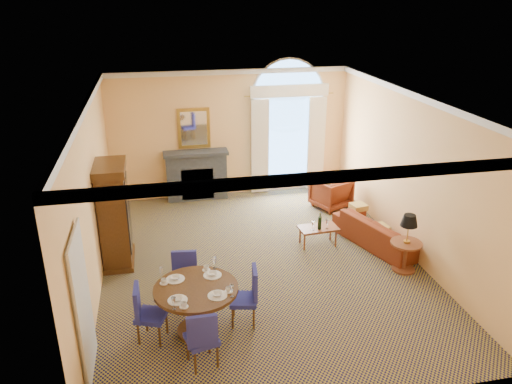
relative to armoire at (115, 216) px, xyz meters
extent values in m
plane|color=#151440|center=(2.72, -0.64, -0.97)|extent=(7.50, 7.50, 0.00)
cube|color=#FFC579|center=(2.72, 3.11, 0.63)|extent=(6.00, 0.04, 3.20)
cube|color=#FFC579|center=(-0.28, -0.64, 0.63)|extent=(0.04, 7.50, 3.20)
cube|color=#FFC579|center=(5.72, -0.64, 0.63)|extent=(0.04, 7.50, 3.20)
cube|color=white|center=(2.72, -0.64, 2.23)|extent=(6.00, 7.50, 0.04)
cube|color=silver|center=(2.72, -0.64, 2.17)|extent=(6.00, 7.50, 0.12)
cube|color=silver|center=(-0.24, -3.04, 0.06)|extent=(0.08, 0.90, 2.06)
cube|color=#3D4148|center=(1.82, 2.91, -0.37)|extent=(1.50, 0.40, 1.20)
cube|color=#3D4148|center=(1.82, 2.88, 0.27)|extent=(1.60, 0.46, 0.08)
cube|color=gold|center=(1.82, 3.08, 0.83)|extent=(0.80, 0.04, 1.00)
cube|color=white|center=(1.82, 3.06, 0.83)|extent=(0.64, 0.02, 0.84)
cube|color=silver|center=(4.22, 3.09, 0.28)|extent=(1.90, 0.04, 2.50)
cube|color=#85B1DE|center=(4.22, 3.08, 0.28)|extent=(1.70, 0.02, 2.30)
cylinder|color=silver|center=(4.22, 3.09, 1.53)|extent=(1.90, 0.04, 1.90)
cube|color=silver|center=(3.47, 2.97, 0.28)|extent=(0.45, 0.06, 2.45)
cube|color=silver|center=(4.97, 2.97, 0.28)|extent=(0.45, 0.06, 2.45)
cube|color=silver|center=(4.22, 2.97, 1.68)|extent=(2.00, 0.08, 0.30)
cube|color=#3C230D|center=(0.00, 0.00, -0.04)|extent=(0.51, 0.93, 1.87)
cube|color=#3C230D|center=(0.00, 0.00, 0.97)|extent=(0.58, 1.03, 0.15)
cube|color=#3C230D|center=(0.00, 0.00, -0.93)|extent=(0.58, 1.03, 0.09)
cylinder|color=#3C230D|center=(1.30, -2.52, -0.19)|extent=(1.29, 1.29, 0.05)
cylinder|color=#3C230D|center=(1.30, -2.52, -0.59)|extent=(0.17, 0.17, 0.76)
cylinder|color=#3C230D|center=(1.30, -2.52, -0.94)|extent=(0.64, 0.64, 0.06)
cylinder|color=white|center=(1.59, -2.23, -0.16)|extent=(0.29, 0.29, 0.01)
imported|color=white|center=(1.59, -2.23, -0.13)|extent=(0.15, 0.15, 0.04)
imported|color=white|center=(1.51, -2.05, -0.12)|extent=(0.09, 0.09, 0.07)
cylinder|color=white|center=(1.01, -2.23, -0.16)|extent=(0.29, 0.29, 0.01)
imported|color=white|center=(1.01, -2.23, -0.13)|extent=(0.15, 0.15, 0.04)
imported|color=white|center=(0.84, -2.31, -0.12)|extent=(0.09, 0.09, 0.07)
cylinder|color=white|center=(1.01, -2.81, -0.16)|extent=(0.29, 0.29, 0.01)
imported|color=white|center=(1.01, -2.81, -0.13)|extent=(0.15, 0.15, 0.04)
imported|color=white|center=(1.09, -2.98, -0.12)|extent=(0.09, 0.09, 0.07)
cylinder|color=white|center=(1.59, -2.81, -0.16)|extent=(0.29, 0.29, 0.01)
imported|color=white|center=(1.59, -2.81, -0.13)|extent=(0.15, 0.15, 0.04)
imported|color=white|center=(1.77, -2.73, -0.12)|extent=(0.09, 0.09, 0.07)
cube|color=navy|center=(1.21, -1.79, -0.55)|extent=(0.47, 0.47, 0.07)
cube|color=navy|center=(1.19, -1.60, -0.28)|extent=(0.42, 0.11, 0.50)
cylinder|color=#3C230D|center=(1.40, -1.64, -0.78)|extent=(0.03, 0.03, 0.38)
cylinder|color=#3C230D|center=(1.07, -1.60, -0.78)|extent=(0.03, 0.03, 0.38)
cylinder|color=#3C230D|center=(1.36, -1.97, -0.78)|extent=(0.03, 0.03, 0.38)
cylinder|color=#3C230D|center=(1.03, -1.93, -0.78)|extent=(0.03, 0.03, 0.38)
cube|color=navy|center=(1.30, -3.24, -0.55)|extent=(0.51, 0.51, 0.07)
cube|color=navy|center=(1.30, -3.44, -0.28)|extent=(0.42, 0.07, 0.50)
cylinder|color=#3C230D|center=(1.18, -3.44, -0.78)|extent=(0.03, 0.03, 0.38)
cylinder|color=#3C230D|center=(1.50, -3.36, -0.78)|extent=(0.03, 0.03, 0.38)
cylinder|color=#3C230D|center=(1.10, -3.12, -0.78)|extent=(0.03, 0.03, 0.38)
cylinder|color=#3C230D|center=(1.42, -3.04, -0.78)|extent=(0.03, 0.03, 0.38)
cube|color=navy|center=(2.04, -2.42, -0.55)|extent=(0.50, 0.50, 0.07)
cube|color=navy|center=(2.23, -2.40, -0.28)|extent=(0.12, 0.43, 0.50)
cylinder|color=#3C230D|center=(2.17, -2.62, -0.78)|extent=(0.03, 0.03, 0.38)
cylinder|color=#3C230D|center=(2.24, -2.29, -0.78)|extent=(0.03, 0.03, 0.38)
cylinder|color=#3C230D|center=(1.85, -2.55, -0.78)|extent=(0.03, 0.03, 0.38)
cylinder|color=#3C230D|center=(1.92, -2.23, -0.78)|extent=(0.03, 0.03, 0.38)
cube|color=navy|center=(0.62, -2.55, -0.55)|extent=(0.54, 0.54, 0.07)
cube|color=navy|center=(0.43, -2.55, -0.28)|extent=(0.08, 0.42, 0.50)
cylinder|color=#3C230D|center=(0.52, -2.33, -0.78)|extent=(0.03, 0.03, 0.38)
cylinder|color=#3C230D|center=(0.41, -2.64, -0.78)|extent=(0.03, 0.03, 0.38)
cylinder|color=#3C230D|center=(0.83, -2.45, -0.78)|extent=(0.03, 0.03, 0.38)
cylinder|color=#3C230D|center=(0.71, -2.76, -0.78)|extent=(0.03, 0.03, 0.38)
imported|color=maroon|center=(5.27, -0.38, -0.67)|extent=(1.43, 2.19, 0.60)
imported|color=maroon|center=(4.97, 1.69, -0.60)|extent=(1.05, 1.06, 0.74)
cube|color=brown|center=(4.04, -0.14, -0.59)|extent=(0.83, 0.49, 0.04)
cylinder|color=brown|center=(3.70, -0.30, -0.80)|extent=(0.04, 0.04, 0.35)
cylinder|color=brown|center=(4.38, -0.30, -0.80)|extent=(0.04, 0.04, 0.35)
cylinder|color=brown|center=(3.70, 0.02, -0.80)|extent=(0.04, 0.04, 0.35)
cylinder|color=brown|center=(4.38, 0.02, -0.80)|extent=(0.04, 0.04, 0.35)
cylinder|color=brown|center=(5.32, -1.45, -0.40)|extent=(0.59, 0.59, 0.04)
cylinder|color=brown|center=(5.32, -1.45, -0.70)|extent=(0.08, 0.08, 0.55)
cylinder|color=brown|center=(5.32, -1.45, -0.95)|extent=(0.43, 0.43, 0.04)
camera|label=1|loc=(0.88, -8.97, 3.97)|focal=35.00mm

